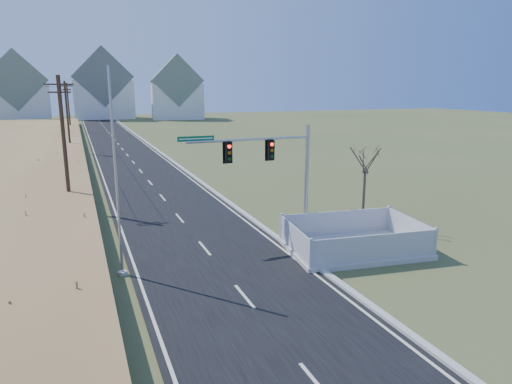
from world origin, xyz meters
name	(u,v)px	position (x,y,z in m)	size (l,w,h in m)	color
ground	(229,279)	(0.00, 0.00, 0.00)	(260.00, 260.00, 0.00)	#495027
road	(120,146)	(0.00, 50.00, 0.03)	(8.00, 180.00, 0.06)	black
curb	(149,144)	(4.15, 50.00, 0.09)	(0.30, 180.00, 0.18)	#B2AFA8
utility_pole_near	(64,142)	(-6.50, 15.00, 4.68)	(1.80, 0.26, 9.00)	#422D1E
utility_pole_mid	(67,116)	(-6.50, 45.00, 4.68)	(1.80, 0.26, 9.00)	#422D1E
utility_pole_far	(69,107)	(-6.50, 75.00, 4.68)	(1.80, 0.26, 9.00)	#422D1E
condo_nnw	(17,93)	(-18.00, 108.00, 6.94)	(14.93, 11.17, 17.03)	silver
condo_n	(103,90)	(2.00, 112.00, 7.61)	(15.27, 10.20, 18.54)	silver
condo_ne	(177,93)	(20.00, 104.00, 6.84)	(14.12, 10.51, 16.52)	silver
traffic_signal_mast	(278,166)	(4.68, 5.17, 3.89)	(7.75, 0.53, 6.17)	#9EA0A5
fence_enclosure	(354,245)	(7.07, 0.97, 0.30)	(7.23, 5.36, 1.54)	#B7B5AD
open_sign	(302,246)	(4.50, 1.77, 0.31)	(0.47, 0.08, 0.58)	white
flagpole	(117,197)	(-4.30, 2.09, 3.63)	(0.41, 0.41, 9.08)	#B7B5AD
bare_tree	(366,158)	(9.84, 4.24, 4.21)	(1.97, 1.97, 5.22)	#4C3F33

